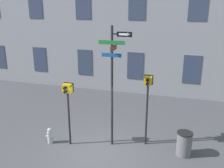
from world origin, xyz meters
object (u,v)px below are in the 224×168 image
(trash_bin, at_px, (184,144))
(pedestrian_signal_left, at_px, (68,98))
(street_sign_pole, at_px, (113,78))
(pedestrian_signal_right, at_px, (148,93))
(fire_hydrant, at_px, (50,136))

(trash_bin, bearing_deg, pedestrian_signal_left, -173.38)
(pedestrian_signal_left, bearing_deg, street_sign_pole, 15.52)
(pedestrian_signal_left, relative_size, pedestrian_signal_right, 0.89)
(street_sign_pole, xyz_separation_m, trash_bin, (2.79, 0.05, -2.39))
(fire_hydrant, bearing_deg, pedestrian_signal_right, 15.11)
(pedestrian_signal_left, height_order, trash_bin, pedestrian_signal_left)
(pedestrian_signal_left, distance_m, pedestrian_signal_right, 3.11)
(pedestrian_signal_right, xyz_separation_m, trash_bin, (1.52, -0.36, -1.75))
(pedestrian_signal_left, xyz_separation_m, fire_hydrant, (-0.84, -0.15, -1.72))
(fire_hydrant, bearing_deg, street_sign_pole, 13.69)
(street_sign_pole, height_order, pedestrian_signal_right, street_sign_pole)
(pedestrian_signal_right, relative_size, fire_hydrant, 4.39)
(fire_hydrant, distance_m, trash_bin, 5.39)
(street_sign_pole, height_order, fire_hydrant, street_sign_pole)
(fire_hydrant, xyz_separation_m, trash_bin, (5.34, 0.67, 0.15))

